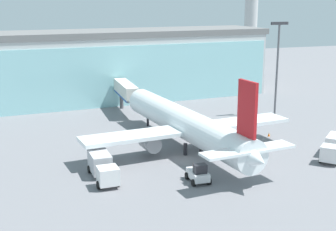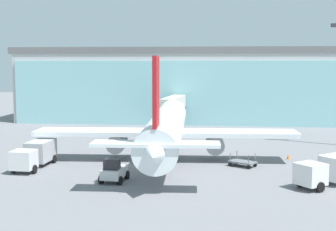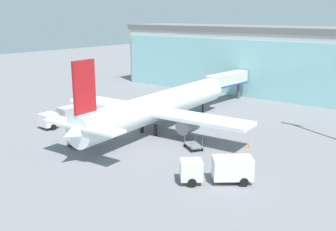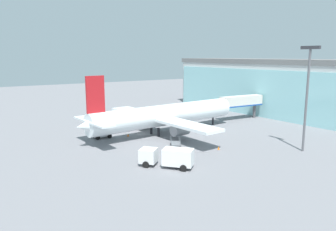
{
  "view_description": "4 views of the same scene",
  "coord_description": "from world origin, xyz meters",
  "px_view_note": "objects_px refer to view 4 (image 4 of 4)",
  "views": [
    {
      "loc": [
        -21.06,
        -53.4,
        20.02
      ],
      "look_at": [
        -1.0,
        3.41,
        5.06
      ],
      "focal_mm": 50.0,
      "sensor_mm": 36.0,
      "label": 1
    },
    {
      "loc": [
        10.43,
        -49.68,
        11.06
      ],
      "look_at": [
        1.84,
        4.16,
        5.0
      ],
      "focal_mm": 50.0,
      "sensor_mm": 36.0,
      "label": 2
    },
    {
      "loc": [
        38.51,
        -37.8,
        16.83
      ],
      "look_at": [
        4.39,
        2.82,
        2.89
      ],
      "focal_mm": 42.0,
      "sensor_mm": 36.0,
      "label": 3
    },
    {
      "loc": [
        54.56,
        -28.69,
        14.99
      ],
      "look_at": [
        0.64,
        5.24,
        3.23
      ],
      "focal_mm": 35.0,
      "sensor_mm": 36.0,
      "label": 4
    }
  ],
  "objects_px": {
    "jet_bridge": "(242,102)",
    "pushback_tug": "(101,133)",
    "apron_light_mast": "(307,89)",
    "baggage_cart": "(176,144)",
    "catering_truck": "(105,119)",
    "safety_cone_wingtip": "(219,148)",
    "fuel_truck": "(168,157)",
    "airplane": "(163,116)",
    "safety_cone_nose": "(128,135)"
  },
  "relations": [
    {
      "from": "fuel_truck",
      "to": "baggage_cart",
      "type": "distance_m",
      "value": 10.35
    },
    {
      "from": "jet_bridge",
      "to": "pushback_tug",
      "type": "xyz_separation_m",
      "value": [
        -0.58,
        -34.61,
        -3.23
      ]
    },
    {
      "from": "airplane",
      "to": "pushback_tug",
      "type": "relative_size",
      "value": 10.9
    },
    {
      "from": "airplane",
      "to": "fuel_truck",
      "type": "height_order",
      "value": "airplane"
    },
    {
      "from": "jet_bridge",
      "to": "fuel_truck",
      "type": "height_order",
      "value": "jet_bridge"
    },
    {
      "from": "catering_truck",
      "to": "baggage_cart",
      "type": "xyz_separation_m",
      "value": [
        21.92,
        3.77,
        -0.97
      ]
    },
    {
      "from": "catering_truck",
      "to": "pushback_tug",
      "type": "distance_m",
      "value": 11.0
    },
    {
      "from": "jet_bridge",
      "to": "safety_cone_wingtip",
      "type": "distance_m",
      "value": 27.33
    },
    {
      "from": "baggage_cart",
      "to": "safety_cone_wingtip",
      "type": "distance_m",
      "value": 7.16
    },
    {
      "from": "apron_light_mast",
      "to": "pushback_tug",
      "type": "bearing_deg",
      "value": -135.97
    },
    {
      "from": "jet_bridge",
      "to": "apron_light_mast",
      "type": "height_order",
      "value": "apron_light_mast"
    },
    {
      "from": "apron_light_mast",
      "to": "pushback_tug",
      "type": "distance_m",
      "value": 35.8
    },
    {
      "from": "apron_light_mast",
      "to": "catering_truck",
      "type": "bearing_deg",
      "value": -150.86
    },
    {
      "from": "fuel_truck",
      "to": "safety_cone_nose",
      "type": "bearing_deg",
      "value": -50.36
    },
    {
      "from": "jet_bridge",
      "to": "safety_cone_wingtip",
      "type": "xyz_separation_m",
      "value": [
        16.64,
        -21.32,
        -3.93
      ]
    },
    {
      "from": "pushback_tug",
      "to": "safety_cone_wingtip",
      "type": "relative_size",
      "value": 5.97
    },
    {
      "from": "apron_light_mast",
      "to": "baggage_cart",
      "type": "distance_m",
      "value": 22.4
    },
    {
      "from": "airplane",
      "to": "baggage_cart",
      "type": "relative_size",
      "value": 11.1
    },
    {
      "from": "catering_truck",
      "to": "baggage_cart",
      "type": "height_order",
      "value": "catering_truck"
    },
    {
      "from": "fuel_truck",
      "to": "safety_cone_wingtip",
      "type": "bearing_deg",
      "value": -118.14
    },
    {
      "from": "airplane",
      "to": "fuel_truck",
      "type": "xyz_separation_m",
      "value": [
        16.89,
        -9.52,
        -2.09
      ]
    },
    {
      "from": "fuel_truck",
      "to": "safety_cone_nose",
      "type": "xyz_separation_m",
      "value": [
        -18.6,
        2.79,
        -1.19
      ]
    },
    {
      "from": "catering_truck",
      "to": "safety_cone_wingtip",
      "type": "distance_m",
      "value": 28.53
    },
    {
      "from": "airplane",
      "to": "safety_cone_wingtip",
      "type": "bearing_deg",
      "value": -88.44
    },
    {
      "from": "airplane",
      "to": "fuel_truck",
      "type": "distance_m",
      "value": 19.5
    },
    {
      "from": "jet_bridge",
      "to": "pushback_tug",
      "type": "distance_m",
      "value": 34.76
    },
    {
      "from": "baggage_cart",
      "to": "safety_cone_wingtip",
      "type": "bearing_deg",
      "value": 72.29
    },
    {
      "from": "jet_bridge",
      "to": "fuel_truck",
      "type": "bearing_deg",
      "value": -146.71
    },
    {
      "from": "apron_light_mast",
      "to": "catering_truck",
      "type": "xyz_separation_m",
      "value": [
        -34.88,
        -19.45,
        -8.42
      ]
    },
    {
      "from": "baggage_cart",
      "to": "pushback_tug",
      "type": "relative_size",
      "value": 0.98
    },
    {
      "from": "jet_bridge",
      "to": "airplane",
      "type": "height_order",
      "value": "airplane"
    },
    {
      "from": "fuel_truck",
      "to": "safety_cone_wingtip",
      "type": "height_order",
      "value": "fuel_truck"
    },
    {
      "from": "baggage_cart",
      "to": "jet_bridge",
      "type": "bearing_deg",
      "value": 142.99
    },
    {
      "from": "baggage_cart",
      "to": "fuel_truck",
      "type": "bearing_deg",
      "value": -9.46
    },
    {
      "from": "jet_bridge",
      "to": "pushback_tug",
      "type": "bearing_deg",
      "value": -178.38
    },
    {
      "from": "airplane",
      "to": "apron_light_mast",
      "type": "bearing_deg",
      "value": -65.72
    },
    {
      "from": "jet_bridge",
      "to": "baggage_cart",
      "type": "relative_size",
      "value": 3.57
    },
    {
      "from": "safety_cone_nose",
      "to": "airplane",
      "type": "bearing_deg",
      "value": 75.74
    },
    {
      "from": "catering_truck",
      "to": "airplane",
      "type": "bearing_deg",
      "value": 116.89
    },
    {
      "from": "jet_bridge",
      "to": "apron_light_mast",
      "type": "relative_size",
      "value": 0.7
    },
    {
      "from": "safety_cone_wingtip",
      "to": "airplane",
      "type": "bearing_deg",
      "value": -172.66
    },
    {
      "from": "safety_cone_nose",
      "to": "catering_truck",
      "type": "bearing_deg",
      "value": -179.63
    },
    {
      "from": "airplane",
      "to": "catering_truck",
      "type": "bearing_deg",
      "value": 111.78
    },
    {
      "from": "jet_bridge",
      "to": "safety_cone_nose",
      "type": "height_order",
      "value": "jet_bridge"
    },
    {
      "from": "airplane",
      "to": "safety_cone_wingtip",
      "type": "height_order",
      "value": "airplane"
    },
    {
      "from": "pushback_tug",
      "to": "safety_cone_nose",
      "type": "distance_m",
      "value": 4.98
    },
    {
      "from": "fuel_truck",
      "to": "pushback_tug",
      "type": "bearing_deg",
      "value": -36.29
    },
    {
      "from": "fuel_truck",
      "to": "airplane",
      "type": "bearing_deg",
      "value": -71.26
    },
    {
      "from": "safety_cone_nose",
      "to": "safety_cone_wingtip",
      "type": "height_order",
      "value": "same"
    },
    {
      "from": "airplane",
      "to": "safety_cone_nose",
      "type": "relative_size",
      "value": 65.08
    }
  ]
}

